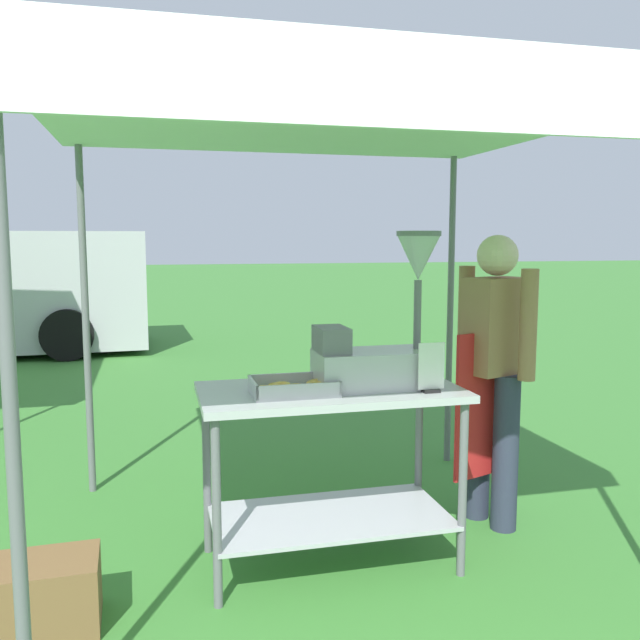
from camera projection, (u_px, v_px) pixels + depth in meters
The scene contains 8 objects.
ground_plane at pixel (203, 374), 7.88m from camera, with size 70.00×70.00×0.00m, color #3D7F33.
stall_canopy at pixel (325, 126), 3.14m from camera, with size 2.63×2.47×2.20m.
donut_cart at pixel (330, 438), 3.22m from camera, with size 1.24×0.64×0.88m.
donut_tray at pixel (295, 388), 3.08m from camera, with size 0.39×0.27×0.07m.
donut_fryer at pixel (381, 340), 3.20m from camera, with size 0.61×0.28×0.75m.
menu_sign at pixel (431, 371), 3.10m from camera, with size 0.13×0.05×0.23m.
vendor at pixel (493, 365), 3.66m from camera, with size 0.46×0.53×1.61m.
supply_crate at pixel (37, 596), 2.72m from camera, with size 0.50×0.33×0.29m.
Camera 1 is at (-0.53, -1.85, 1.59)m, focal length 37.56 mm.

